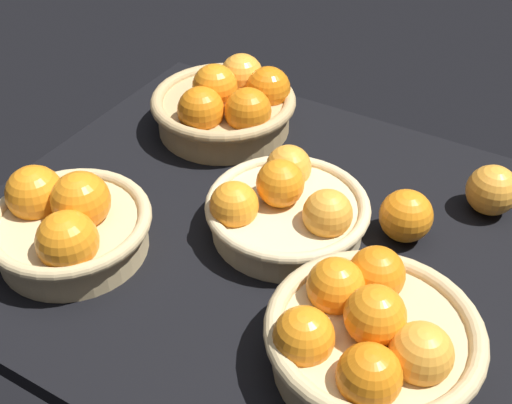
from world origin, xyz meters
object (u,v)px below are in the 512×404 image
at_px(basket_near_right, 370,336).
at_px(loose_orange_front_gap, 406,216).
at_px(loose_orange_back_gap, 492,190).
at_px(basket_near_left, 68,224).
at_px(basket_far_left, 228,105).
at_px(basket_center, 286,208).

relative_size(basket_near_right, loose_orange_front_gap, 3.31).
bearing_deg(loose_orange_back_gap, basket_near_left, -141.63).
distance_m(basket_far_left, basket_near_left, 0.37).
bearing_deg(loose_orange_front_gap, loose_orange_back_gap, 53.25).
relative_size(basket_near_left, loose_orange_back_gap, 2.98).
xyz_separation_m(basket_near_right, basket_near_left, (-0.43, -0.03, -0.00)).
xyz_separation_m(basket_near_right, loose_orange_back_gap, (0.05, 0.35, -0.01)).
bearing_deg(loose_orange_back_gap, basket_center, -141.81).
relative_size(basket_center, basket_near_left, 1.04).
bearing_deg(basket_near_left, basket_near_right, 3.51).
height_order(basket_far_left, basket_near_left, basket_far_left).
height_order(basket_far_left, loose_orange_front_gap, basket_far_left).
relative_size(basket_near_right, basket_near_left, 1.11).
height_order(basket_center, loose_orange_back_gap, basket_center).
relative_size(basket_near_right, loose_orange_back_gap, 3.31).
distance_m(basket_center, loose_orange_front_gap, 0.17).
distance_m(basket_near_left, loose_orange_back_gap, 0.61).
relative_size(basket_far_left, loose_orange_back_gap, 3.31).
distance_m(loose_orange_front_gap, loose_orange_back_gap, 0.15).
relative_size(basket_near_left, loose_orange_front_gap, 2.97).
distance_m(basket_center, basket_far_left, 0.28).
bearing_deg(basket_near_left, loose_orange_back_gap, 38.37).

